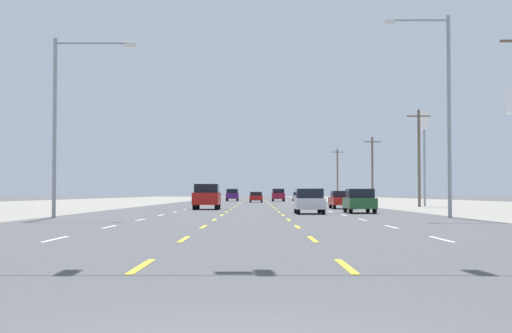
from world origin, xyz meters
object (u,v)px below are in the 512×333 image
at_px(suv_inner_left_mid, 209,196).
at_px(pole_sign_right_row_2, 426,131).
at_px(hatchback_inner_right_nearest, 311,201).
at_px(streetlight_right_row_0, 446,103).
at_px(sedan_center_turn_far, 258,197).
at_px(sedan_far_right_farthest, 300,196).
at_px(hatchback_far_right_near, 362,201).
at_px(streetlight_left_row_0, 66,113).
at_px(suv_inner_right_farther, 280,195).
at_px(suv_inner_left_distant_a, 234,195).
at_px(sedan_far_right_midfar, 344,199).
at_px(sedan_center_turn_distant_b, 257,196).

height_order(suv_inner_left_mid, pole_sign_right_row_2, pole_sign_right_row_2).
xyz_separation_m(hatchback_inner_right_nearest, streetlight_right_row_0, (6.39, -7.49, 5.13)).
distance_m(sedan_center_turn_far, sedan_far_right_farthest, 18.09).
xyz_separation_m(hatchback_far_right_near, sedan_far_right_farthest, (0.22, 72.79, -0.03)).
bearing_deg(hatchback_far_right_near, streetlight_left_row_0, -150.91).
height_order(suv_inner_right_farther, streetlight_right_row_0, streetlight_right_row_0).
bearing_deg(hatchback_far_right_near, suv_inner_right_farther, 92.51).
bearing_deg(hatchback_inner_right_nearest, sedan_far_right_farthest, 87.28).
bearing_deg(streetlight_right_row_0, sedan_center_turn_far, 98.41).
relative_size(sedan_center_turn_far, suv_inner_left_distant_a, 0.92).
height_order(suv_inner_left_mid, suv_inner_left_distant_a, same).
bearing_deg(sedan_far_right_farthest, sedan_far_right_midfar, -89.80).
height_order(sedan_center_turn_distant_b, streetlight_right_row_0, streetlight_right_row_0).
xyz_separation_m(sedan_center_turn_far, streetlight_right_row_0, (9.65, -65.20, 5.16)).
xyz_separation_m(hatchback_inner_right_nearest, sedan_center_turn_far, (-3.26, 57.71, -0.03)).
bearing_deg(sedan_far_right_midfar, streetlight_right_row_0, -83.37).
distance_m(suv_inner_left_mid, suv_inner_left_distant_a, 63.49).
height_order(hatchback_far_right_near, pole_sign_right_row_2, pole_sign_right_row_2).
distance_m(suv_inner_left_mid, suv_inner_right_farther, 59.53).
height_order(sedan_far_right_farthest, pole_sign_right_row_2, pole_sign_right_row_2).
bearing_deg(sedan_center_turn_far, streetlight_right_row_0, -81.59).
relative_size(sedan_far_right_farthest, pole_sign_right_row_2, 0.47).
distance_m(suv_inner_left_mid, sedan_center_turn_far, 45.08).
xyz_separation_m(sedan_far_right_farthest, streetlight_left_row_0, (-16.71, -81.96, 4.65)).
relative_size(sedan_far_right_midfar, sedan_far_right_farthest, 1.00).
distance_m(hatchback_far_right_near, suv_inner_right_farther, 70.26).
bearing_deg(suv_inner_left_distant_a, suv_inner_left_mid, -89.98).
bearing_deg(sedan_center_turn_far, hatchback_far_right_near, -83.31).
xyz_separation_m(suv_inner_left_mid, suv_inner_right_farther, (7.35, 59.07, 0.00)).
height_order(hatchback_far_right_near, suv_inner_left_mid, suv_inner_left_mid).
height_order(sedan_center_turn_far, sedan_far_right_farthest, same).
distance_m(suv_inner_left_distant_a, sedan_center_turn_distant_b, 13.68).
height_order(sedan_center_turn_far, pole_sign_right_row_2, pole_sign_right_row_2).
relative_size(sedan_center_turn_far, sedan_center_turn_distant_b, 1.00).
bearing_deg(pole_sign_right_row_2, sedan_center_turn_distant_b, 105.26).
xyz_separation_m(suv_inner_left_mid, sedan_far_right_farthest, (10.66, 61.67, -0.27)).
bearing_deg(hatchback_far_right_near, pole_sign_right_row_2, 68.93).
bearing_deg(pole_sign_right_row_2, hatchback_inner_right_nearest, -115.70).
bearing_deg(sedan_far_right_midfar, sedan_center_turn_far, 99.36).
bearing_deg(hatchback_inner_right_nearest, suv_inner_left_distant_a, 95.35).
distance_m(hatchback_inner_right_nearest, suv_inner_right_farther, 71.87).
distance_m(sedan_center_turn_far, streetlight_left_row_0, 66.12).
bearing_deg(sedan_center_turn_far, suv_inner_right_farther, 76.14).
xyz_separation_m(suv_inner_left_mid, suv_inner_left_distant_a, (-0.03, 63.49, 0.00)).
distance_m(sedan_far_right_farthest, streetlight_left_row_0, 83.78).
distance_m(hatchback_inner_right_nearest, sedan_far_right_farthest, 74.55).
bearing_deg(hatchback_inner_right_nearest, sedan_far_right_midfar, 76.17).
distance_m(hatchback_inner_right_nearest, suv_inner_left_mid, 14.65).
height_order(sedan_far_right_midfar, streetlight_left_row_0, streetlight_left_row_0).
height_order(suv_inner_left_distant_a, sedan_center_turn_distant_b, suv_inner_left_distant_a).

